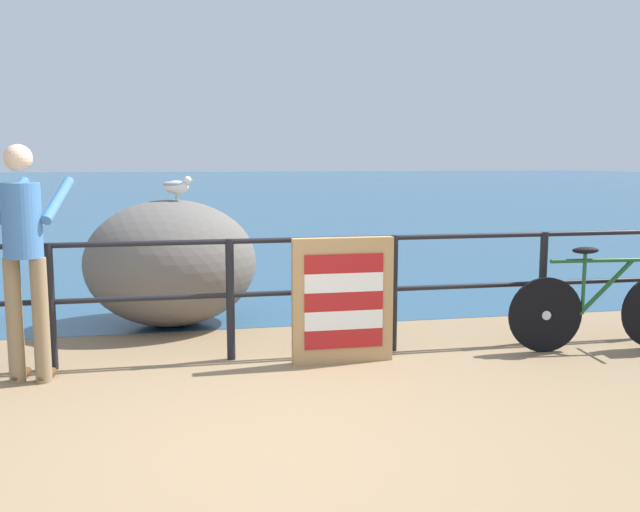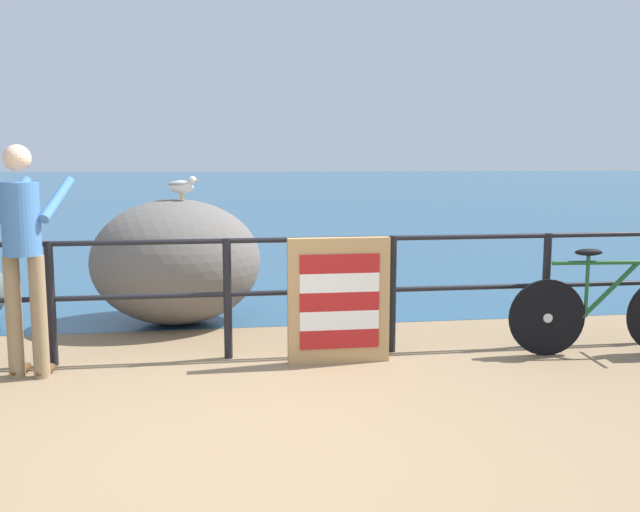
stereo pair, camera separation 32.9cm
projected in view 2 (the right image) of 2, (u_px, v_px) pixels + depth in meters
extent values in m
cube|color=#846B4C|center=(219.00, 210.00, 23.71)|extent=(120.00, 120.00, 0.10)
cube|color=navy|center=(218.00, 182.00, 51.03)|extent=(120.00, 90.00, 0.01)
cylinder|color=black|center=(51.00, 304.00, 5.63)|extent=(0.07, 0.07, 1.02)
cylinder|color=black|center=(228.00, 299.00, 5.84)|extent=(0.07, 0.07, 1.02)
cylinder|color=black|center=(392.00, 294.00, 6.04)|extent=(0.07, 0.07, 1.02)
cylinder|color=black|center=(546.00, 290.00, 6.25)|extent=(0.07, 0.07, 1.02)
cylinder|color=black|center=(227.00, 241.00, 5.77)|extent=(8.50, 0.04, 0.04)
cylinder|color=black|center=(228.00, 294.00, 5.83)|extent=(8.50, 0.04, 0.04)
cylinder|color=black|center=(547.00, 318.00, 5.95)|extent=(0.66, 0.09, 0.66)
cylinder|color=#B7BCC6|center=(547.00, 318.00, 5.95)|extent=(0.08, 0.06, 0.08)
cylinder|color=#194C23|center=(609.00, 263.00, 5.92)|extent=(0.99, 0.11, 0.04)
cylinder|color=#194C23|center=(610.00, 290.00, 5.96)|extent=(0.50, 0.08, 0.50)
cylinder|color=#194C23|center=(587.00, 287.00, 5.94)|extent=(0.03, 0.03, 0.53)
ellipsoid|color=black|center=(589.00, 252.00, 5.90)|extent=(0.25, 0.12, 0.06)
cylinder|color=#8C7251|center=(14.00, 317.00, 5.34)|extent=(0.12, 0.12, 0.95)
ellipsoid|color=#513319|center=(21.00, 369.00, 5.46)|extent=(0.16, 0.28, 0.08)
cylinder|color=#8C7251|center=(39.00, 317.00, 5.32)|extent=(0.12, 0.12, 0.95)
ellipsoid|color=#513319|center=(46.00, 370.00, 5.44)|extent=(0.16, 0.28, 0.08)
cylinder|color=#3F72B2|center=(21.00, 219.00, 5.22)|extent=(0.28, 0.28, 0.55)
sphere|color=beige|center=(17.00, 158.00, 5.16)|extent=(0.20, 0.20, 0.20)
cylinder|color=#3F72B2|center=(13.00, 199.00, 5.46)|extent=(0.20, 0.52, 0.34)
cylinder|color=#3F72B2|center=(57.00, 199.00, 5.43)|extent=(0.20, 0.52, 0.34)
cube|color=tan|center=(339.00, 301.00, 5.72)|extent=(0.84, 0.09, 1.04)
cube|color=#AD1E1E|center=(340.00, 339.00, 5.72)|extent=(0.66, 0.01, 0.16)
cube|color=white|center=(340.00, 320.00, 5.69)|extent=(0.66, 0.01, 0.16)
cube|color=#AD1E1E|center=(340.00, 302.00, 5.67)|extent=(0.66, 0.01, 0.16)
cube|color=white|center=(340.00, 283.00, 5.65)|extent=(0.66, 0.01, 0.16)
cube|color=#AD1E1E|center=(340.00, 264.00, 5.63)|extent=(0.66, 0.01, 0.16)
ellipsoid|color=#605B56|center=(176.00, 262.00, 7.09)|extent=(1.71, 1.51, 1.27)
cylinder|color=gold|center=(182.00, 196.00, 6.98)|extent=(0.01, 0.01, 0.06)
cylinder|color=gold|center=(181.00, 197.00, 6.94)|extent=(0.01, 0.01, 0.06)
ellipsoid|color=white|center=(181.00, 187.00, 6.95)|extent=(0.28, 0.19, 0.13)
ellipsoid|color=#9E9EA3|center=(179.00, 184.00, 6.95)|extent=(0.27, 0.20, 0.06)
sphere|color=white|center=(192.00, 180.00, 6.91)|extent=(0.08, 0.08, 0.08)
cone|color=gold|center=(197.00, 180.00, 6.90)|extent=(0.06, 0.04, 0.02)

